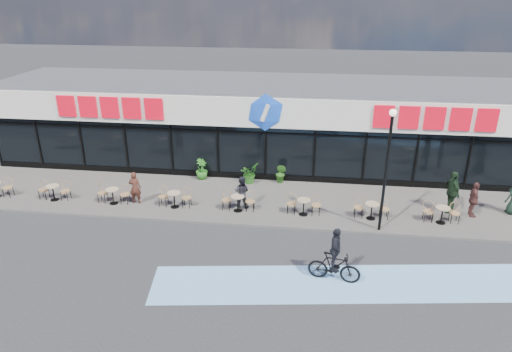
# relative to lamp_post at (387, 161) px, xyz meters

# --- Properties ---
(ground) EXTENTS (120.00, 120.00, 0.00)m
(ground) POSITION_rel_lamp_post_xyz_m (-5.31, -2.30, -3.18)
(ground) COLOR #28282B
(ground) RESTS_ON ground
(sidewalk) EXTENTS (44.00, 5.00, 0.10)m
(sidewalk) POSITION_rel_lamp_post_xyz_m (-5.31, 2.20, -3.13)
(sidewalk) COLOR #534F4A
(sidewalk) RESTS_ON ground
(bike_lane) EXTENTS (14.17, 4.13, 0.01)m
(bike_lane) POSITION_rel_lamp_post_xyz_m (-1.31, -3.80, -3.17)
(bike_lane) COLOR #75ABDE
(bike_lane) RESTS_ON ground
(building) EXTENTS (30.60, 6.57, 4.75)m
(building) POSITION_rel_lamp_post_xyz_m (-5.31, 7.63, -0.84)
(building) COLOR black
(building) RESTS_ON ground
(lamp_post) EXTENTS (0.28, 0.28, 5.19)m
(lamp_post) POSITION_rel_lamp_post_xyz_m (0.00, 0.00, 0.00)
(lamp_post) COLOR black
(lamp_post) RESTS_ON sidewalk
(bistro_set_1) EXTENTS (1.54, 0.62, 0.90)m
(bistro_set_1) POSITION_rel_lamp_post_xyz_m (-15.04, 1.03, -2.62)
(bistro_set_1) COLOR tan
(bistro_set_1) RESTS_ON sidewalk
(bistro_set_2) EXTENTS (1.54, 0.62, 0.90)m
(bistro_set_2) POSITION_rel_lamp_post_xyz_m (-12.08, 1.03, -2.62)
(bistro_set_2) COLOR tan
(bistro_set_2) RESTS_ON sidewalk
(bistro_set_3) EXTENTS (1.54, 0.62, 0.90)m
(bistro_set_3) POSITION_rel_lamp_post_xyz_m (-9.12, 1.03, -2.62)
(bistro_set_3) COLOR tan
(bistro_set_3) RESTS_ON sidewalk
(bistro_set_4) EXTENTS (1.54, 0.62, 0.90)m
(bistro_set_4) POSITION_rel_lamp_post_xyz_m (-6.16, 1.03, -2.62)
(bistro_set_4) COLOR tan
(bistro_set_4) RESTS_ON sidewalk
(bistro_set_5) EXTENTS (1.54, 0.62, 0.90)m
(bistro_set_5) POSITION_rel_lamp_post_xyz_m (-3.20, 1.03, -2.62)
(bistro_set_5) COLOR tan
(bistro_set_5) RESTS_ON sidewalk
(bistro_set_6) EXTENTS (1.54, 0.62, 0.90)m
(bistro_set_6) POSITION_rel_lamp_post_xyz_m (-0.25, 1.03, -2.62)
(bistro_set_6) COLOR tan
(bistro_set_6) RESTS_ON sidewalk
(bistro_set_7) EXTENTS (1.54, 0.62, 0.90)m
(bistro_set_7) POSITION_rel_lamp_post_xyz_m (2.71, 1.03, -2.62)
(bistro_set_7) COLOR tan
(bistro_set_7) RESTS_ON sidewalk
(potted_plant_left) EXTENTS (0.82, 0.82, 1.10)m
(potted_plant_left) POSITION_rel_lamp_post_xyz_m (-8.65, 4.33, -2.53)
(potted_plant_left) COLOR #27681D
(potted_plant_left) RESTS_ON sidewalk
(potted_plant_mid) EXTENTS (1.10, 1.17, 1.04)m
(potted_plant_mid) POSITION_rel_lamp_post_xyz_m (-6.11, 4.18, -2.56)
(potted_plant_mid) COLOR #27601B
(potted_plant_mid) RESTS_ON sidewalk
(potted_plant_right) EXTENTS (0.74, 0.71, 1.04)m
(potted_plant_right) POSITION_rel_lamp_post_xyz_m (-4.47, 4.35, -2.56)
(potted_plant_right) COLOR #2C611B
(potted_plant_right) RESTS_ON sidewalk
(patron_left) EXTENTS (0.59, 0.41, 1.57)m
(patron_left) POSITION_rel_lamp_post_xyz_m (-11.03, 1.13, -2.29)
(patron_left) COLOR #442118
(patron_left) RESTS_ON sidewalk
(patron_right) EXTENTS (0.84, 0.71, 1.51)m
(patron_right) POSITION_rel_lamp_post_xyz_m (-6.05, 1.38, -2.32)
(patron_right) COLOR black
(patron_right) RESTS_ON sidewalk
(pedestrian_a) EXTENTS (0.75, 1.23, 1.96)m
(pedestrian_a) POSITION_rel_lamp_post_xyz_m (3.31, 2.11, -2.10)
(pedestrian_a) COLOR black
(pedestrian_a) RESTS_ON sidewalk
(pedestrian_b) EXTENTS (0.42, 0.96, 1.62)m
(pedestrian_b) POSITION_rel_lamp_post_xyz_m (4.19, 1.75, -2.27)
(pedestrian_b) COLOR #502C29
(pedestrian_b) RESTS_ON sidewalk
(cyclist_a) EXTENTS (1.90, 1.00, 2.07)m
(cyclist_a) POSITION_rel_lamp_post_xyz_m (-2.00, -3.70, -2.37)
(cyclist_a) COLOR black
(cyclist_a) RESTS_ON ground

